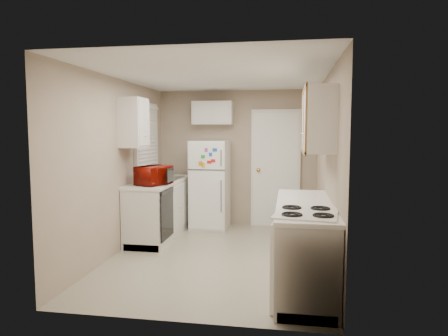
# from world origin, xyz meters

# --- Properties ---
(floor) EXTENTS (3.80, 3.80, 0.00)m
(floor) POSITION_xyz_m (0.00, 0.00, 0.00)
(floor) COLOR #B5AD95
(floor) RESTS_ON ground
(ceiling) EXTENTS (3.80, 3.80, 0.00)m
(ceiling) POSITION_xyz_m (0.00, 0.00, 2.40)
(ceiling) COLOR white
(ceiling) RESTS_ON floor
(wall_left) EXTENTS (3.80, 3.80, 0.00)m
(wall_left) POSITION_xyz_m (-1.40, 0.00, 1.20)
(wall_left) COLOR tan
(wall_left) RESTS_ON floor
(wall_right) EXTENTS (3.80, 3.80, 0.00)m
(wall_right) POSITION_xyz_m (1.40, 0.00, 1.20)
(wall_right) COLOR tan
(wall_right) RESTS_ON floor
(wall_back) EXTENTS (2.80, 2.80, 0.00)m
(wall_back) POSITION_xyz_m (0.00, 1.90, 1.20)
(wall_back) COLOR tan
(wall_back) RESTS_ON floor
(wall_front) EXTENTS (2.80, 2.80, 0.00)m
(wall_front) POSITION_xyz_m (0.00, -1.90, 1.20)
(wall_front) COLOR tan
(wall_front) RESTS_ON floor
(left_counter) EXTENTS (0.60, 1.80, 0.90)m
(left_counter) POSITION_xyz_m (-1.10, 0.90, 0.45)
(left_counter) COLOR silver
(left_counter) RESTS_ON floor
(dishwasher) EXTENTS (0.03, 0.58, 0.72)m
(dishwasher) POSITION_xyz_m (-0.81, 0.30, 0.49)
(dishwasher) COLOR black
(dishwasher) RESTS_ON floor
(sink) EXTENTS (0.54, 0.74, 0.16)m
(sink) POSITION_xyz_m (-1.10, 1.05, 0.86)
(sink) COLOR gray
(sink) RESTS_ON left_counter
(microwave) EXTENTS (0.56, 0.43, 0.33)m
(microwave) POSITION_xyz_m (-1.02, 0.36, 1.05)
(microwave) COLOR maroon
(microwave) RESTS_ON left_counter
(soap_bottle) EXTENTS (0.12, 0.12, 0.20)m
(soap_bottle) POSITION_xyz_m (-1.15, 1.29, 1.00)
(soap_bottle) COLOR white
(soap_bottle) RESTS_ON left_counter
(window_blinds) EXTENTS (0.10, 0.98, 1.08)m
(window_blinds) POSITION_xyz_m (-1.36, 1.05, 1.60)
(window_blinds) COLOR silver
(window_blinds) RESTS_ON wall_left
(upper_cabinet_left) EXTENTS (0.30, 0.45, 0.70)m
(upper_cabinet_left) POSITION_xyz_m (-1.25, 0.22, 1.80)
(upper_cabinet_left) COLOR silver
(upper_cabinet_left) RESTS_ON wall_left
(refrigerator) EXTENTS (0.64, 0.62, 1.52)m
(refrigerator) POSITION_xyz_m (-0.42, 1.55, 0.76)
(refrigerator) COLOR white
(refrigerator) RESTS_ON floor
(cabinet_over_fridge) EXTENTS (0.70, 0.30, 0.40)m
(cabinet_over_fridge) POSITION_xyz_m (-0.40, 1.75, 2.00)
(cabinet_over_fridge) COLOR silver
(cabinet_over_fridge) RESTS_ON wall_back
(interior_door) EXTENTS (0.86, 0.06, 2.08)m
(interior_door) POSITION_xyz_m (0.70, 1.86, 1.02)
(interior_door) COLOR white
(interior_door) RESTS_ON floor
(right_counter) EXTENTS (0.60, 2.00, 0.90)m
(right_counter) POSITION_xyz_m (1.10, -0.80, 0.45)
(right_counter) COLOR silver
(right_counter) RESTS_ON floor
(stove) EXTENTS (0.66, 0.78, 0.86)m
(stove) POSITION_xyz_m (1.10, -1.35, 0.43)
(stove) COLOR white
(stove) RESTS_ON floor
(upper_cabinet_right) EXTENTS (0.30, 1.20, 0.70)m
(upper_cabinet_right) POSITION_xyz_m (1.25, -0.50, 1.80)
(upper_cabinet_right) COLOR silver
(upper_cabinet_right) RESTS_ON wall_right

